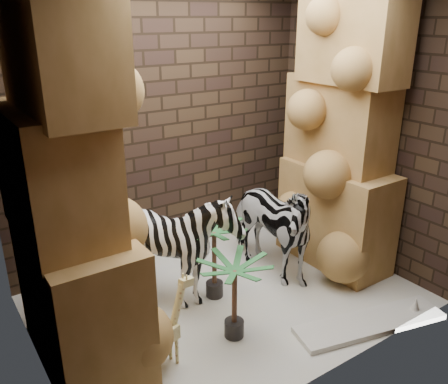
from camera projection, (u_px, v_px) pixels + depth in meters
floor at (229, 299)px, 4.57m from camera, size 3.50×3.50×0.00m
wall_back at (163, 125)px, 5.00m from camera, size 3.50×0.00×3.50m
wall_front at (338, 194)px, 3.07m from camera, size 3.50×0.00×3.50m
wall_left at (15, 192)px, 3.11m from camera, size 0.00×3.00×3.00m
wall_right at (364, 126)px, 4.96m from camera, size 0.00×3.00×3.00m
rock_pillar_left at (67, 182)px, 3.30m from camera, size 0.68×1.30×3.00m
rock_pillar_right at (343, 130)px, 4.78m from camera, size 0.58×1.25×3.00m
zebra_right at (267, 217)px, 4.78m from camera, size 0.67×1.16×1.33m
zebra_left at (177, 252)px, 4.35m from camera, size 1.18×1.35×1.07m
giraffe_toy at (163, 328)px, 3.55m from camera, size 0.41×0.22×0.75m
palm_front at (214, 260)px, 4.49m from camera, size 0.36×0.36×0.79m
palm_back at (234, 299)px, 3.92m from camera, size 0.36×0.36×0.74m
surfboard at (370, 323)px, 4.17m from camera, size 1.45×0.67×0.05m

